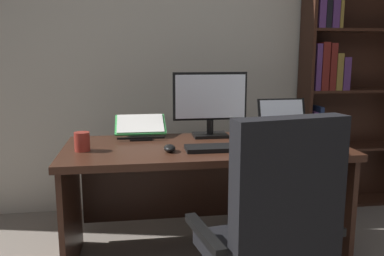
# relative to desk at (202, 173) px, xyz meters

# --- Properties ---
(wall_back) EXTENTS (5.29, 0.12, 2.56)m
(wall_back) POSITION_rel_desk_xyz_m (-0.09, 0.91, 0.74)
(wall_back) COLOR beige
(wall_back) RESTS_ON ground
(desk) EXTENTS (1.66, 0.73, 0.73)m
(desk) POSITION_rel_desk_xyz_m (0.00, 0.00, 0.00)
(desk) COLOR #381E14
(desk) RESTS_ON ground
(bookshelf) EXTENTS (0.90, 0.26, 1.94)m
(bookshelf) POSITION_rel_desk_xyz_m (1.29, 0.71, 0.45)
(bookshelf) COLOR #381E14
(bookshelf) RESTS_ON ground
(office_chair) EXTENTS (0.67, 0.60, 1.03)m
(office_chair) POSITION_rel_desk_xyz_m (0.16, -0.84, -0.10)
(office_chair) COLOR black
(office_chair) RESTS_ON ground
(monitor) EXTENTS (0.49, 0.16, 0.42)m
(monitor) POSITION_rel_desk_xyz_m (0.08, 0.16, 0.41)
(monitor) COLOR black
(monitor) RESTS_ON desk
(laptop) EXTENTS (0.34, 0.30, 0.23)m
(laptop) POSITION_rel_desk_xyz_m (0.61, 0.17, 0.25)
(laptop) COLOR black
(laptop) RESTS_ON desk
(keyboard) EXTENTS (0.42, 0.15, 0.02)m
(keyboard) POSITION_rel_desk_xyz_m (0.08, -0.21, 0.21)
(keyboard) COLOR black
(keyboard) RESTS_ON desk
(computer_mouse) EXTENTS (0.06, 0.10, 0.04)m
(computer_mouse) POSITION_rel_desk_xyz_m (-0.22, -0.21, 0.22)
(computer_mouse) COLOR black
(computer_mouse) RESTS_ON desk
(reading_stand_with_book) EXTENTS (0.33, 0.30, 0.13)m
(reading_stand_with_book) POSITION_rel_desk_xyz_m (-0.37, 0.24, 0.27)
(reading_stand_with_book) COLOR black
(reading_stand_with_book) RESTS_ON desk
(open_binder) EXTENTS (0.50, 0.39, 0.02)m
(open_binder) POSITION_rel_desk_xyz_m (0.54, -0.26, 0.21)
(open_binder) COLOR orange
(open_binder) RESTS_ON desk
(notepad) EXTENTS (0.18, 0.23, 0.01)m
(notepad) POSITION_rel_desk_xyz_m (0.30, -0.08, 0.20)
(notepad) COLOR silver
(notepad) RESTS_ON desk
(pen) EXTENTS (0.14, 0.05, 0.01)m
(pen) POSITION_rel_desk_xyz_m (0.32, -0.08, 0.21)
(pen) COLOR black
(pen) RESTS_ON notepad
(coffee_mug) EXTENTS (0.09, 0.09, 0.11)m
(coffee_mug) POSITION_rel_desk_xyz_m (-0.71, -0.12, 0.25)
(coffee_mug) COLOR maroon
(coffee_mug) RESTS_ON desk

